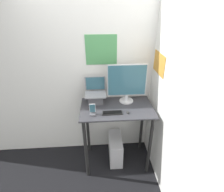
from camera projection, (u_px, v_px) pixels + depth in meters
name	position (u px, v px, depth m)	size (l,w,h in m)	color
ground_plane	(118.00, 175.00, 2.63)	(12.00, 12.00, 0.00)	black
wall_back	(115.00, 78.00, 2.64)	(6.00, 0.06, 2.60)	white
wall_side_right	(169.00, 98.00, 2.06)	(0.06, 6.00, 2.60)	white
desk	(117.00, 120.00, 2.53)	(1.00, 0.61, 1.01)	#333338
laptop	(96.00, 96.00, 2.50)	(0.29, 0.26, 0.37)	#4C4C51
monitor	(127.00, 84.00, 2.45)	(0.55, 0.20, 0.56)	silver
keyboard	(112.00, 113.00, 2.29)	(0.27, 0.10, 0.02)	black
mouse	(128.00, 112.00, 2.29)	(0.04, 0.06, 0.03)	#262626
cell_phone	(93.00, 112.00, 2.24)	(0.09, 0.09, 0.16)	#4C4C51
computer_tower	(115.00, 148.00, 2.84)	(0.20, 0.48, 0.41)	silver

